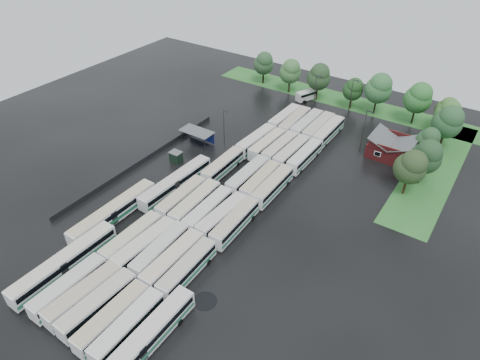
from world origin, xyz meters
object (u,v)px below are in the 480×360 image
Objects in this scene: brick_building at (392,149)px; artic_bus_west_a at (65,263)px; artic_bus_east at (141,344)px; minibus at (306,95)px.

artic_bus_west_a is at bearing -116.79° from brick_building.
brick_building is 70.65m from artic_bus_east.
artic_bus_east is (21.27, -3.72, 0.02)m from artic_bus_west_a.
artic_bus_west_a is at bearing 169.19° from artic_bus_east.
minibus is at bearing 88.55° from artic_bus_west_a.
minibus is at bearing 101.20° from artic_bus_east.
artic_bus_east reaches higher than artic_bus_west_a.
brick_building is at bearing 63.76° from artic_bus_west_a.
brick_building is at bearing 79.31° from artic_bus_east.
artic_bus_west_a is (-33.27, -65.91, 0.16)m from brick_building.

